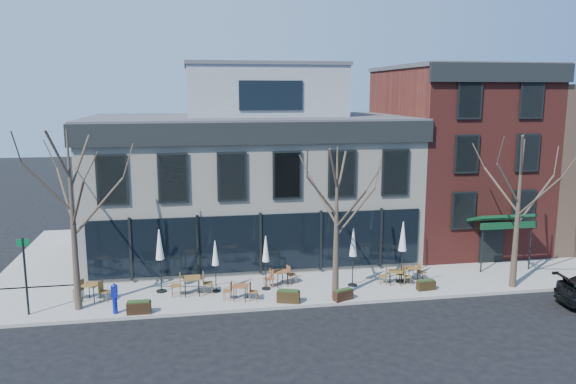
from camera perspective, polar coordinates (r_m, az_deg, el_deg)
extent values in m
plane|color=black|center=(29.73, -2.81, -8.69)|extent=(120.00, 120.00, 0.00)
cube|color=gray|center=(28.29, 4.39, -9.55)|extent=(33.50, 4.70, 0.15)
cube|color=gray|center=(36.08, -22.21, -5.92)|extent=(4.50, 12.00, 0.15)
cube|color=beige|center=(33.58, -3.95, 0.54)|extent=(18.00, 10.00, 8.00)
cube|color=#47474C|center=(33.14, -4.03, 7.46)|extent=(18.30, 10.30, 0.30)
cube|color=black|center=(28.09, -2.91, 5.96)|extent=(18.30, 0.25, 1.10)
cube|color=black|center=(33.46, -19.84, 6.05)|extent=(0.25, 10.30, 1.10)
cube|color=black|center=(29.12, -2.82, -5.19)|extent=(17.20, 0.12, 3.00)
cube|color=black|center=(33.31, -19.43, -3.80)|extent=(0.12, 7.50, 3.00)
cube|color=gray|center=(34.22, -2.56, 10.15)|extent=(9.00, 6.50, 3.00)
cube|color=maroon|center=(37.05, 16.47, 3.39)|extent=(8.00, 10.00, 11.00)
cube|color=#47474C|center=(36.85, 16.92, 11.99)|extent=(8.20, 10.20, 0.25)
cube|color=black|center=(32.34, 21.03, 11.27)|extent=(8.20, 0.25, 1.00)
cube|color=#0C351B|center=(32.40, 20.83, -2.45)|extent=(3.20, 1.66, 0.67)
cube|color=black|center=(33.45, 19.95, -4.92)|extent=(1.40, 0.10, 2.50)
cone|color=#382B21|center=(25.82, -21.02, -2.81)|extent=(0.34, 0.34, 7.92)
cylinder|color=#382B21|center=(25.70, -18.69, -1.43)|extent=(2.23, 0.50, 2.48)
cylinder|color=#382B21|center=(26.64, -21.73, -0.21)|extent=(1.03, 2.05, 2.14)
cylinder|color=#382B21|center=(25.42, -23.23, 0.39)|extent=(1.80, 0.75, 2.21)
cylinder|color=#382B21|center=(24.62, -20.55, -1.15)|extent=(1.03, 2.04, 2.28)
cone|color=#382B21|center=(25.58, 4.93, -3.29)|extent=(0.34, 0.34, 7.04)
cylinder|color=#382B21|center=(25.88, 6.89, -2.01)|extent=(2.00, 0.46, 2.21)
cylinder|color=#382B21|center=(26.10, 3.63, -0.94)|extent=(0.93, 1.84, 1.91)
cylinder|color=#382B21|center=(24.86, 3.47, -0.43)|extent=(1.61, 0.68, 1.97)
cylinder|color=#382B21|center=(24.70, 6.37, -1.81)|extent=(0.93, 1.83, 2.03)
cone|color=#382B21|center=(29.15, 22.31, -1.91)|extent=(0.34, 0.34, 7.48)
cylinder|color=#382B21|center=(29.74, 23.84, -0.73)|extent=(2.12, 0.48, 2.35)
cylinder|color=#382B21|center=(29.52, 20.79, 0.26)|extent=(0.98, 1.94, 2.03)
cylinder|color=#382B21|center=(28.24, 21.45, 0.79)|extent=(1.71, 0.71, 2.09)
cylinder|color=#382B21|center=(28.47, 24.12, -0.49)|extent=(0.98, 1.94, 2.16)
cylinder|color=black|center=(26.57, -25.10, -7.80)|extent=(0.10, 0.10, 3.40)
cube|color=#005926|center=(26.17, -25.35, -4.67)|extent=(0.50, 0.04, 0.30)
cylinder|color=#0C18A0|center=(25.78, -17.16, -10.94)|extent=(0.21, 0.21, 0.74)
cube|color=#0C18A0|center=(25.56, -17.24, -9.62)|extent=(0.27, 0.24, 0.53)
cone|color=#0C18A0|center=(25.46, -17.27, -8.95)|extent=(0.27, 0.27, 0.13)
cube|color=brown|center=(27.52, -19.38, -8.87)|extent=(0.94, 0.94, 0.04)
cylinder|color=black|center=(27.55, -20.16, -9.73)|extent=(0.04, 0.04, 0.74)
cylinder|color=black|center=(27.27, -19.11, -9.88)|extent=(0.04, 0.04, 0.74)
cylinder|color=black|center=(28.02, -19.54, -9.36)|extent=(0.04, 0.04, 0.74)
cylinder|color=black|center=(27.73, -18.50, -9.50)|extent=(0.04, 0.04, 0.74)
cube|color=brown|center=(27.03, -9.75, -8.59)|extent=(0.82, 0.82, 0.05)
cylinder|color=black|center=(26.86, -10.39, -9.69)|extent=(0.05, 0.05, 0.82)
cylinder|color=black|center=(26.87, -9.02, -9.63)|extent=(0.05, 0.05, 0.82)
cylinder|color=black|center=(27.46, -10.42, -9.24)|extent=(0.05, 0.05, 0.82)
cylinder|color=black|center=(27.47, -9.08, -9.19)|extent=(0.05, 0.05, 0.82)
cube|color=brown|center=(26.13, -4.85, -9.48)|extent=(0.81, 0.81, 0.04)
cylinder|color=black|center=(26.05, -5.52, -10.37)|extent=(0.04, 0.04, 0.68)
cylinder|color=black|center=(25.97, -4.36, -10.42)|extent=(0.04, 0.04, 0.68)
cylinder|color=black|center=(26.54, -5.31, -9.97)|extent=(0.04, 0.04, 0.68)
cylinder|color=black|center=(26.45, -4.17, -10.02)|extent=(0.04, 0.04, 0.68)
cube|color=brown|center=(27.92, -0.80, -8.05)|extent=(0.88, 0.88, 0.04)
cylinder|color=black|center=(27.68, -1.04, -9.02)|extent=(0.04, 0.04, 0.72)
cylinder|color=black|center=(27.93, -0.01, -8.84)|extent=(0.04, 0.04, 0.72)
cylinder|color=black|center=(28.15, -1.58, -8.69)|extent=(0.04, 0.04, 0.72)
cylinder|color=black|center=(28.39, -0.56, -8.52)|extent=(0.04, 0.04, 0.72)
cube|color=brown|center=(28.59, 10.86, -7.91)|extent=(0.79, 0.79, 0.04)
cylinder|color=black|center=(28.43, 10.37, -8.72)|extent=(0.04, 0.04, 0.66)
cylinder|color=black|center=(28.48, 11.41, -8.73)|extent=(0.04, 0.04, 0.66)
cylinder|color=black|center=(28.91, 10.28, -8.39)|extent=(0.04, 0.04, 0.66)
cylinder|color=black|center=(28.96, 11.31, -8.40)|extent=(0.04, 0.04, 0.66)
cube|color=brown|center=(29.28, 12.43, -7.57)|extent=(0.69, 0.69, 0.04)
cylinder|color=black|center=(29.06, 12.20, -8.38)|extent=(0.04, 0.04, 0.65)
cylinder|color=black|center=(29.29, 13.07, -8.27)|extent=(0.04, 0.04, 0.65)
cylinder|color=black|center=(29.48, 11.73, -8.10)|extent=(0.04, 0.04, 0.65)
cylinder|color=black|center=(29.71, 12.60, -7.98)|extent=(0.04, 0.04, 0.65)
cylinder|color=black|center=(27.95, -12.74, -9.79)|extent=(0.49, 0.49, 0.07)
cylinder|color=black|center=(27.57, -12.83, -7.45)|extent=(0.06, 0.06, 2.46)
cone|color=silver|center=(27.26, -12.93, -5.21)|extent=(0.40, 0.40, 1.45)
cylinder|color=black|center=(27.50, -7.32, -9.96)|extent=(0.41, 0.41, 0.06)
cylinder|color=black|center=(27.18, -7.36, -8.01)|extent=(0.05, 0.05, 2.03)
cone|color=silver|center=(26.91, -7.41, -6.15)|extent=(0.33, 0.33, 1.20)
cylinder|color=black|center=(27.65, -2.25, -9.77)|extent=(0.43, 0.43, 0.06)
cylinder|color=black|center=(27.31, -2.26, -7.73)|extent=(0.05, 0.05, 2.13)
cone|color=silver|center=(27.03, -2.28, -5.77)|extent=(0.35, 0.35, 1.26)
cylinder|color=black|center=(28.29, 6.55, -9.36)|extent=(0.46, 0.46, 0.06)
cylinder|color=black|center=(27.93, 6.60, -7.19)|extent=(0.05, 0.05, 2.31)
cone|color=beige|center=(27.64, 6.65, -5.11)|extent=(0.38, 0.38, 1.37)
cylinder|color=black|center=(29.11, 11.43, -8.93)|extent=(0.50, 0.50, 0.07)
cylinder|color=black|center=(28.74, 11.51, -6.62)|extent=(0.06, 0.06, 2.51)
cone|color=silver|center=(28.43, 11.59, -4.42)|extent=(0.41, 0.41, 1.48)
cube|color=black|center=(25.55, -14.90, -11.30)|extent=(1.03, 0.42, 0.51)
cube|color=#1E3314|center=(25.45, -14.93, -10.72)|extent=(0.92, 0.34, 0.08)
cube|color=#302210|center=(25.94, 0.04, -10.60)|extent=(1.12, 0.71, 0.52)
cube|color=#1E3314|center=(25.84, 0.04, -10.02)|extent=(0.99, 0.60, 0.08)
cube|color=black|center=(26.34, 5.62, -10.38)|extent=(0.99, 0.68, 0.46)
cube|color=#1E3314|center=(26.26, 5.63, -9.88)|extent=(0.88, 0.58, 0.07)
cube|color=black|center=(28.27, 13.84, -9.20)|extent=(0.92, 0.44, 0.44)
cube|color=#1E3314|center=(28.20, 13.86, -8.74)|extent=(0.82, 0.36, 0.07)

